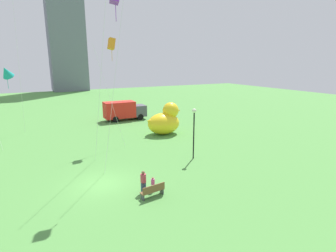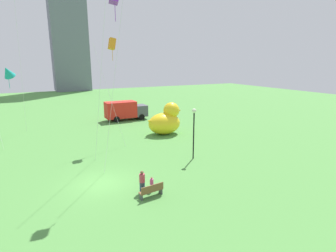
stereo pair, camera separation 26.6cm
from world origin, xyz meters
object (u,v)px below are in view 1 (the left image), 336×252
Objects in this scene: box_truck at (124,111)px; person_child at (153,183)px; person_adult at (143,181)px; park_bench at (153,190)px; kite_orange at (111,44)px; giant_inflatable_duck at (165,121)px; kite_teal at (6,72)px; lamppost at (194,124)px.

person_child is at bearing -103.96° from box_truck.
person_adult is at bearing -105.56° from box_truck.
park_bench is 0.88m from person_child.
kite_orange is at bearing 81.53° from person_adult.
person_adult is 0.25× the size of box_truck.
park_bench is at bearing -119.76° from giant_inflatable_duck.
kite_orange reaches higher than park_bench.
kite_orange reaches higher than kite_teal.
person_child is 15.19m from giant_inflatable_duck.
kite_teal is at bearing 116.73° from person_child.
person_child is 23.93m from box_truck.
giant_inflatable_duck is at bearing -79.77° from box_truck.
giant_inflatable_duck is 1.00× the size of lamppost.
person_child is at bearing -5.32° from person_adult.
giant_inflatable_duck reaches higher than box_truck.
lamppost is 0.55× the size of kite_teal.
person_adult is at bearing 174.68° from person_child.
kite_teal is (-8.64, 17.17, 7.07)m from person_child.
box_truck is at bearing 66.85° from kite_orange.
person_adult is at bearing -122.36° from giant_inflatable_duck.
park_bench is 0.20× the size of kite_teal.
kite_teal reaches higher than giant_inflatable_duck.
person_child is (0.36, 0.80, 0.09)m from park_bench.
lamppost is 11.93m from kite_orange.
person_child is 0.09× the size of kite_orange.
park_bench is 21.04m from kite_teal.
person_child is 7.75m from lamppost.
person_child is 0.16× the size of box_truck.
kite_orange reaches higher than lamppost.
kite_teal is at bearing 114.99° from person_adult.
park_bench is 8.50m from lamppost.
kite_teal is at bearing 154.35° from kite_orange.
lamppost is 0.42× the size of kite_orange.
person_child is (0.67, -0.06, -0.30)m from person_adult.
person_adult is at bearing 110.12° from park_bench.
giant_inflatable_duck is at bearing 60.24° from park_bench.
kite_teal reaches higher than box_truck.
person_adult is 0.34× the size of giant_inflatable_duck.
box_truck is at bearing 100.23° from giant_inflatable_duck.
person_child is at bearing -145.18° from lamppost.
box_truck is (-1.82, 10.10, -0.19)m from giant_inflatable_duck.
kite_orange is 1.32× the size of kite_teal.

